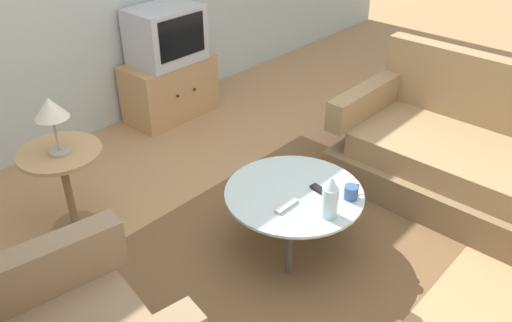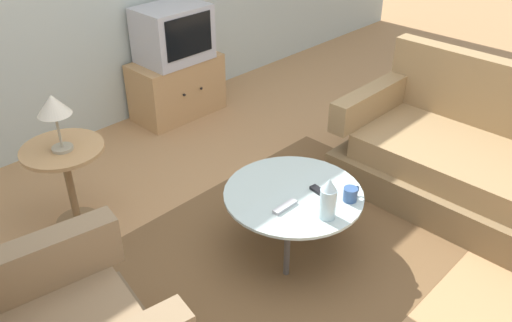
{
  "view_description": "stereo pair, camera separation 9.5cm",
  "coord_description": "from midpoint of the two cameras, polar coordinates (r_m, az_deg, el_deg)",
  "views": [
    {
      "loc": [
        -2.07,
        -1.43,
        2.22
      ],
      "look_at": [
        -0.07,
        0.38,
        0.55
      ],
      "focal_mm": 36.9,
      "sensor_mm": 36.0,
      "label": 1
    },
    {
      "loc": [
        -2.0,
        -1.5,
        2.22
      ],
      "look_at": [
        -0.07,
        0.38,
        0.55
      ],
      "focal_mm": 36.9,
      "sensor_mm": 36.0,
      "label": 2
    }
  ],
  "objects": [
    {
      "name": "coffee_table",
      "position": [
        3.18,
        4.93,
        -3.88
      ],
      "size": [
        0.84,
        0.84,
        0.41
      ],
      "color": "#B2C6C1",
      "rests_on": "ground"
    },
    {
      "name": "area_rug",
      "position": [
        3.41,
        4.63,
        -9.03
      ],
      "size": [
        2.34,
        1.68,
        0.0
      ],
      "primitive_type": "cube",
      "color": "brown",
      "rests_on": "ground"
    },
    {
      "name": "side_table",
      "position": [
        3.52,
        -19.11,
        -0.9
      ],
      "size": [
        0.51,
        0.51,
        0.59
      ],
      "color": "tan",
      "rests_on": "ground"
    },
    {
      "name": "couch",
      "position": [
        3.96,
        22.89,
        -0.11
      ],
      "size": [
        0.95,
        1.71,
        0.92
      ],
      "rotation": [
        0.0,
        0.0,
        1.58
      ],
      "color": "brown",
      "rests_on": "ground"
    },
    {
      "name": "tv_remote_dark",
      "position": [
        3.16,
        8.02,
        -3.46
      ],
      "size": [
        0.07,
        0.17,
        0.02
      ],
      "rotation": [
        0.0,
        0.0,
        1.41
      ],
      "color": "black",
      "rests_on": "coffee_table"
    },
    {
      "name": "television",
      "position": [
        4.71,
        -8.4,
        13.51
      ],
      "size": [
        0.6,
        0.45,
        0.47
      ],
      "color": "#B7B7BC",
      "rests_on": "tv_stand"
    },
    {
      "name": "mug",
      "position": [
        3.12,
        11.09,
        -3.54
      ],
      "size": [
        0.13,
        0.08,
        0.08
      ],
      "color": "#335184",
      "rests_on": "coffee_table"
    },
    {
      "name": "ground_plane",
      "position": [
        3.35,
        6.43,
        -10.0
      ],
      "size": [
        16.0,
        16.0,
        0.0
      ],
      "primitive_type": "plane",
      "color": "#AD7F51"
    },
    {
      "name": "tv_stand",
      "position": [
        4.9,
        -7.99,
        7.93
      ],
      "size": [
        0.81,
        0.46,
        0.53
      ],
      "color": "tan",
      "rests_on": "ground"
    },
    {
      "name": "tv_remote_silver",
      "position": [
        3.02,
        4.07,
        -4.97
      ],
      "size": [
        0.17,
        0.04,
        0.02
      ],
      "rotation": [
        0.0,
        0.0,
        6.28
      ],
      "color": "#B2B2B7",
      "rests_on": "coffee_table"
    },
    {
      "name": "table_lamp",
      "position": [
        3.29,
        -20.33,
        5.43
      ],
      "size": [
        0.2,
        0.2,
        0.37
      ],
      "color": "#9E937A",
      "rests_on": "side_table"
    },
    {
      "name": "vase",
      "position": [
        2.92,
        8.76,
        -4.12
      ],
      "size": [
        0.09,
        0.09,
        0.26
      ],
      "color": "silver",
      "rests_on": "coffee_table"
    }
  ]
}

